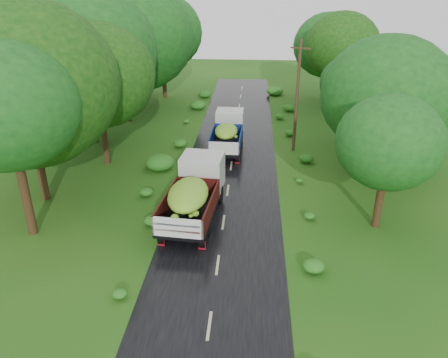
{
  "coord_description": "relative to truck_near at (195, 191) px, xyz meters",
  "views": [
    {
      "loc": [
        1.49,
        -13.1,
        12.62
      ],
      "look_at": [
        -0.12,
        10.11,
        1.7
      ],
      "focal_mm": 35.0,
      "sensor_mm": 36.0,
      "label": 1
    }
  ],
  "objects": [
    {
      "name": "road_lines",
      "position": [
        1.64,
        -2.51,
        -1.65
      ],
      "size": [
        0.12,
        69.6,
        0.0
      ],
      "color": "#BFB78C",
      "rests_on": "road"
    },
    {
      "name": "shrubs",
      "position": [
        1.64,
        5.49,
        -1.32
      ],
      "size": [
        11.9,
        44.0,
        0.7
      ],
      "color": "#195E16",
      "rests_on": "ground"
    },
    {
      "name": "trees_left",
      "position": [
        -8.76,
        13.05,
        5.31
      ],
      "size": [
        7.43,
        32.93,
        9.45
      ],
      "color": "black",
      "rests_on": "ground"
    },
    {
      "name": "road",
      "position": [
        1.64,
        -3.51,
        -1.66
      ],
      "size": [
        6.5,
        80.0,
        0.02
      ],
      "primitive_type": "cube",
      "color": "black",
      "rests_on": "ground"
    },
    {
      "name": "truck_far",
      "position": [
        1.18,
        10.79,
        -0.17
      ],
      "size": [
        2.4,
        6.39,
        2.66
      ],
      "rotation": [
        0.0,
        0.0,
        -0.03
      ],
      "color": "black",
      "rests_on": "ground"
    },
    {
      "name": "truck_near",
      "position": [
        0.0,
        0.0,
        0.0
      ],
      "size": [
        3.12,
        7.23,
        2.96
      ],
      "rotation": [
        0.0,
        0.0,
        -0.09
      ],
      "color": "black",
      "rests_on": "ground"
    },
    {
      "name": "trees_right",
      "position": [
        11.03,
        14.29,
        3.96
      ],
      "size": [
        5.36,
        30.86,
        8.31
      ],
      "color": "black",
      "rests_on": "ground"
    },
    {
      "name": "utility_pole",
      "position": [
        6.38,
        10.98,
        2.69
      ],
      "size": [
        1.4,
        0.69,
        8.48
      ],
      "rotation": [
        0.0,
        0.0,
        -0.41
      ],
      "color": "#382616",
      "rests_on": "ground"
    },
    {
      "name": "ground",
      "position": [
        1.64,
        -8.51,
        -1.67
      ],
      "size": [
        120.0,
        120.0,
        0.0
      ],
      "primitive_type": "plane",
      "color": "#154C10",
      "rests_on": "ground"
    }
  ]
}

